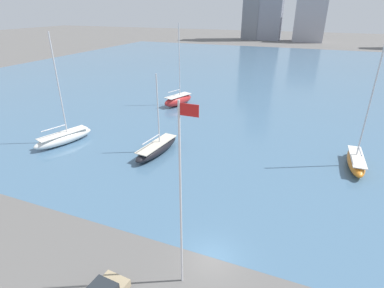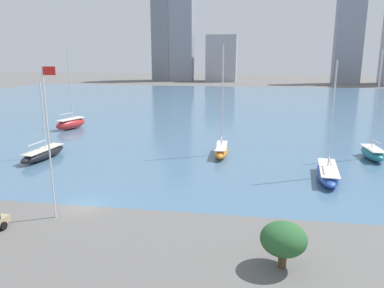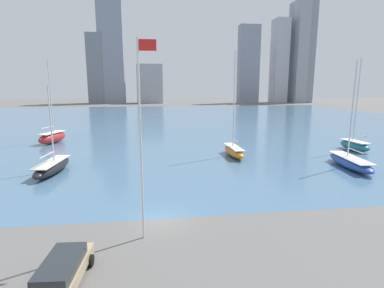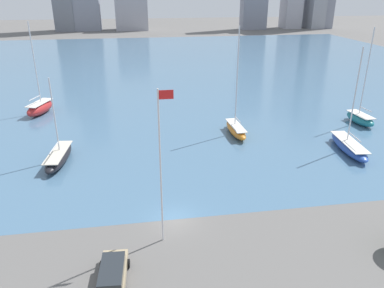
{
  "view_description": "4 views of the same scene",
  "coord_description": "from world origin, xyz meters",
  "px_view_note": "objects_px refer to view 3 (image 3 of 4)",
  "views": [
    {
      "loc": [
        5.13,
        -17.08,
        18.1
      ],
      "look_at": [
        -5.67,
        9.63,
        4.86
      ],
      "focal_mm": 28.0,
      "sensor_mm": 36.0,
      "label": 1
    },
    {
      "loc": [
        15.81,
        -31.85,
        14.38
      ],
      "look_at": [
        7.92,
        17.08,
        2.43
      ],
      "focal_mm": 35.0,
      "sensor_mm": 36.0,
      "label": 2
    },
    {
      "loc": [
        -0.62,
        -22.64,
        10.47
      ],
      "look_at": [
        3.96,
        11.25,
        3.9
      ],
      "focal_mm": 28.0,
      "sensor_mm": 36.0,
      "label": 3
    },
    {
      "loc": [
        -3.23,
        -29.87,
        20.41
      ],
      "look_at": [
        3.68,
        12.44,
        2.4
      ],
      "focal_mm": 35.0,
      "sensor_mm": 36.0,
      "label": 4
    }
  ],
  "objects_px": {
    "sailboat_red": "(52,137)",
    "sailboat_blue": "(350,162)",
    "sailboat_teal": "(355,145)",
    "parked_wagon_tan": "(62,270)",
    "flag_pole": "(141,136)",
    "sailboat_orange": "(234,150)",
    "sailboat_black": "(52,167)"
  },
  "relations": [
    {
      "from": "sailboat_red",
      "to": "sailboat_blue",
      "type": "xyz_separation_m",
      "value": [
        44.2,
        -23.61,
        -0.33
      ]
    },
    {
      "from": "sailboat_teal",
      "to": "parked_wagon_tan",
      "type": "bearing_deg",
      "value": -145.89
    },
    {
      "from": "sailboat_teal",
      "to": "parked_wagon_tan",
      "type": "xyz_separation_m",
      "value": [
        -38.25,
        -29.58,
        -0.11
      ]
    },
    {
      "from": "flag_pole",
      "to": "sailboat_orange",
      "type": "bearing_deg",
      "value": 61.06
    },
    {
      "from": "flag_pole",
      "to": "sailboat_teal",
      "type": "height_order",
      "value": "sailboat_teal"
    },
    {
      "from": "sailboat_red",
      "to": "sailboat_blue",
      "type": "height_order",
      "value": "sailboat_red"
    },
    {
      "from": "sailboat_blue",
      "to": "sailboat_orange",
      "type": "bearing_deg",
      "value": 154.15
    },
    {
      "from": "sailboat_red",
      "to": "sailboat_orange",
      "type": "distance_m",
      "value": 34.42
    },
    {
      "from": "parked_wagon_tan",
      "to": "sailboat_blue",
      "type": "bearing_deg",
      "value": 36.75
    },
    {
      "from": "sailboat_orange",
      "to": "sailboat_blue",
      "type": "distance_m",
      "value": 15.75
    },
    {
      "from": "sailboat_teal",
      "to": "flag_pole",
      "type": "bearing_deg",
      "value": -147.38
    },
    {
      "from": "sailboat_orange",
      "to": "parked_wagon_tan",
      "type": "distance_m",
      "value": 32.94
    },
    {
      "from": "sailboat_orange",
      "to": "parked_wagon_tan",
      "type": "relative_size",
      "value": 2.95
    },
    {
      "from": "sailboat_black",
      "to": "parked_wagon_tan",
      "type": "distance_m",
      "value": 23.52
    },
    {
      "from": "flag_pole",
      "to": "sailboat_blue",
      "type": "bearing_deg",
      "value": 29.79
    },
    {
      "from": "sailboat_black",
      "to": "sailboat_blue",
      "type": "height_order",
      "value": "sailboat_blue"
    },
    {
      "from": "sailboat_blue",
      "to": "parked_wagon_tan",
      "type": "distance_m",
      "value": 36.28
    },
    {
      "from": "sailboat_orange",
      "to": "sailboat_teal",
      "type": "bearing_deg",
      "value": 2.47
    },
    {
      "from": "flag_pole",
      "to": "sailboat_red",
      "type": "bearing_deg",
      "value": 114.85
    },
    {
      "from": "sailboat_orange",
      "to": "sailboat_black",
      "type": "distance_m",
      "value": 25.19
    },
    {
      "from": "sailboat_black",
      "to": "sailboat_orange",
      "type": "bearing_deg",
      "value": 19.24
    },
    {
      "from": "sailboat_teal",
      "to": "sailboat_blue",
      "type": "bearing_deg",
      "value": -131.7
    },
    {
      "from": "sailboat_blue",
      "to": "parked_wagon_tan",
      "type": "relative_size",
      "value": 2.59
    },
    {
      "from": "sailboat_black",
      "to": "parked_wagon_tan",
      "type": "relative_size",
      "value": 2.01
    },
    {
      "from": "flag_pole",
      "to": "sailboat_orange",
      "type": "relative_size",
      "value": 0.87
    },
    {
      "from": "flag_pole",
      "to": "sailboat_teal",
      "type": "distance_m",
      "value": 42.68
    },
    {
      "from": "flag_pole",
      "to": "sailboat_black",
      "type": "distance_m",
      "value": 22.11
    },
    {
      "from": "sailboat_red",
      "to": "sailboat_orange",
      "type": "height_order",
      "value": "sailboat_orange"
    },
    {
      "from": "sailboat_teal",
      "to": "parked_wagon_tan",
      "type": "relative_size",
      "value": 2.83
    },
    {
      "from": "sailboat_orange",
      "to": "sailboat_black",
      "type": "xyz_separation_m",
      "value": [
        -24.52,
        -5.76,
        -0.13
      ]
    },
    {
      "from": "sailboat_teal",
      "to": "sailboat_blue",
      "type": "xyz_separation_m",
      "value": [
        -7.76,
        -9.91,
        -0.16
      ]
    },
    {
      "from": "sailboat_orange",
      "to": "sailboat_black",
      "type": "bearing_deg",
      "value": -168.33
    }
  ]
}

